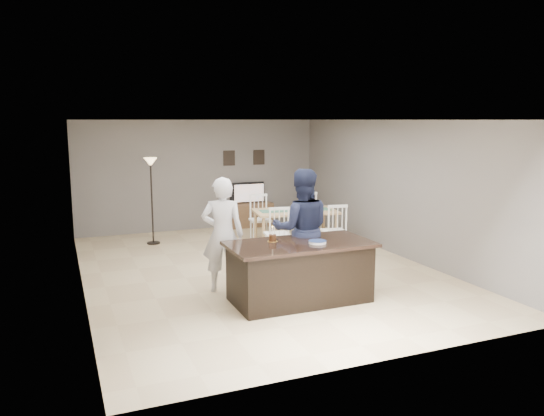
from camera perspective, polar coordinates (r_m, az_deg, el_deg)
name	(u,v)px	position (r m, az deg, el deg)	size (l,w,h in m)	color
floor	(257,270)	(9.72, -1.58, -6.65)	(8.00, 8.00, 0.00)	tan
room_shell	(257,178)	(9.40, -1.62, 3.22)	(8.00, 8.00, 8.00)	slate
kitchen_island	(300,272)	(8.00, 2.99, -6.84)	(2.15, 1.10, 0.90)	black
tv_console	(249,215)	(13.51, -2.47, -0.76)	(1.20, 0.40, 0.60)	brown
television	(248,193)	(13.49, -2.59, 1.64)	(0.91, 0.12, 0.53)	black
tv_screen_glow	(249,193)	(13.41, -2.47, 1.63)	(0.78, 0.78, 0.00)	orange
picture_frames	(244,158)	(13.50, -3.01, 5.43)	(1.10, 0.02, 0.38)	black
doorway	(88,244)	(6.61, -19.14, -3.67)	(0.00, 2.10, 2.65)	black
woman	(223,235)	(8.37, -5.32, -2.88)	(0.67, 0.44, 1.83)	silver
man	(302,229)	(8.48, 3.21, -2.30)	(0.94, 0.74, 1.94)	#171C34
birthday_cake	(273,238)	(7.94, 0.05, -3.22)	(0.15, 0.15, 0.24)	gold
plate_stack	(317,242)	(7.85, 4.91, -3.66)	(0.27, 0.27, 0.04)	white
dining_table	(295,217)	(11.22, 2.51, -0.96)	(1.91, 2.16, 1.05)	tan
floor_lamp	(151,177)	(11.76, -12.88, 3.23)	(0.28, 0.28, 1.89)	black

